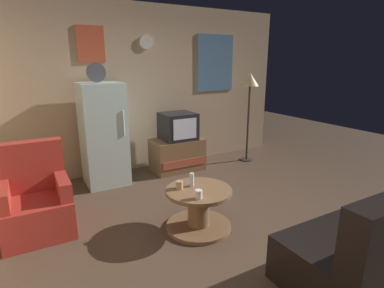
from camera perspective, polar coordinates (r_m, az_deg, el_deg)
ground_plane at (r=3.58m, az=7.31°, el=-15.04°), size 12.00×12.00×0.00m
wall_with_art at (r=5.28m, az=-8.36°, el=10.15°), size 5.20×0.12×2.68m
fridge at (r=4.69m, az=-16.14°, el=1.76°), size 0.60×0.62×1.77m
tv_stand at (r=5.20m, az=-2.77°, el=-1.95°), size 0.84×0.53×0.53m
crt_tv at (r=5.09m, az=-2.63°, el=3.32°), size 0.54×0.51×0.44m
standing_lamp at (r=5.60m, az=10.68°, el=10.44°), size 0.32×0.32×1.59m
coffee_table at (r=3.44m, az=1.25°, el=-11.89°), size 0.72×0.72×0.46m
wine_glass at (r=3.39m, az=-0.05°, el=-6.63°), size 0.05×0.05×0.15m
mug_ceramic_white at (r=3.11m, az=1.22°, el=-9.32°), size 0.08×0.08×0.09m
mug_ceramic_tan at (r=3.33m, az=-2.33°, el=-7.60°), size 0.08×0.08×0.09m
armchair at (r=3.73m, az=-27.05°, el=-9.56°), size 0.68×0.68×0.96m
couch at (r=3.15m, az=31.94°, el=-15.43°), size 1.70×0.80×0.92m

